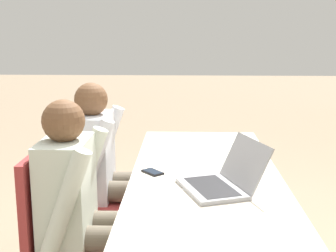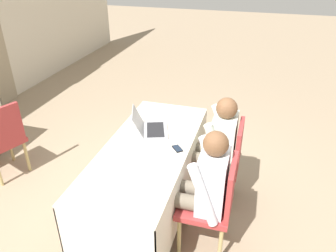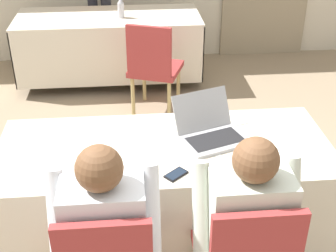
{
  "view_description": "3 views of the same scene",
  "coord_description": "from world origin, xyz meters",
  "px_view_note": "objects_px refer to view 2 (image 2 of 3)",
  "views": [
    {
      "loc": [
        2.41,
        -0.11,
        1.5
      ],
      "look_at": [
        0.0,
        -0.2,
        0.98
      ],
      "focal_mm": 50.0,
      "sensor_mm": 36.0,
      "label": 1
    },
    {
      "loc": [
        -2.44,
        -0.91,
        2.38
      ],
      "look_at": [
        0.0,
        -0.2,
        0.98
      ],
      "focal_mm": 35.0,
      "sensor_mm": 36.0,
      "label": 2
    },
    {
      "loc": [
        -0.19,
        -2.24,
        2.16
      ],
      "look_at": [
        0.0,
        -0.2,
        0.98
      ],
      "focal_mm": 50.0,
      "sensor_mm": 36.0,
      "label": 3
    }
  ],
  "objects_px": {
    "laptop": "(150,128)",
    "cell_phone": "(177,149)",
    "chair_near_right": "(225,159)",
    "person_checkered_shirt": "(203,184)",
    "chair_near_left": "(214,202)",
    "person_white_shirt": "(215,144)",
    "chair_far_spare": "(2,138)"
  },
  "relations": [
    {
      "from": "chair_near_right",
      "to": "person_checkered_shirt",
      "type": "height_order",
      "value": "person_checkered_shirt"
    },
    {
      "from": "cell_phone",
      "to": "person_white_shirt",
      "type": "xyz_separation_m",
      "value": [
        0.29,
        -0.31,
        -0.07
      ]
    },
    {
      "from": "person_checkered_shirt",
      "to": "cell_phone",
      "type": "bearing_deg",
      "value": -138.77
    },
    {
      "from": "chair_near_left",
      "to": "chair_far_spare",
      "type": "distance_m",
      "value": 2.47
    },
    {
      "from": "laptop",
      "to": "chair_near_left",
      "type": "xyz_separation_m",
      "value": [
        -0.6,
        -0.76,
        -0.27
      ]
    },
    {
      "from": "cell_phone",
      "to": "laptop",
      "type": "bearing_deg",
      "value": 104.9
    },
    {
      "from": "cell_phone",
      "to": "person_white_shirt",
      "type": "relative_size",
      "value": 0.12
    },
    {
      "from": "chair_far_spare",
      "to": "laptop",
      "type": "bearing_deg",
      "value": 118.08
    },
    {
      "from": "person_checkered_shirt",
      "to": "person_white_shirt",
      "type": "bearing_deg",
      "value": -180.0
    },
    {
      "from": "laptop",
      "to": "chair_near_right",
      "type": "relative_size",
      "value": 0.5
    },
    {
      "from": "cell_phone",
      "to": "chair_near_left",
      "type": "bearing_deg",
      "value": -80.88
    },
    {
      "from": "person_checkered_shirt",
      "to": "chair_near_left",
      "type": "bearing_deg",
      "value": 90.0
    },
    {
      "from": "chair_far_spare",
      "to": "person_checkered_shirt",
      "type": "relative_size",
      "value": 0.78
    },
    {
      "from": "laptop",
      "to": "cell_phone",
      "type": "height_order",
      "value": "laptop"
    },
    {
      "from": "person_checkered_shirt",
      "to": "laptop",
      "type": "bearing_deg",
      "value": -132.2
    },
    {
      "from": "laptop",
      "to": "chair_far_spare",
      "type": "relative_size",
      "value": 0.5
    },
    {
      "from": "chair_near_left",
      "to": "person_checkered_shirt",
      "type": "xyz_separation_m",
      "value": [
        0.0,
        0.1,
        0.16
      ]
    },
    {
      "from": "laptop",
      "to": "person_checkered_shirt",
      "type": "relative_size",
      "value": 0.39
    },
    {
      "from": "laptop",
      "to": "chair_near_right",
      "type": "height_order",
      "value": "laptop"
    },
    {
      "from": "cell_phone",
      "to": "person_white_shirt",
      "type": "height_order",
      "value": "person_white_shirt"
    },
    {
      "from": "chair_near_left",
      "to": "chair_far_spare",
      "type": "height_order",
      "value": "same"
    },
    {
      "from": "laptop",
      "to": "person_checkered_shirt",
      "type": "height_order",
      "value": "person_checkered_shirt"
    },
    {
      "from": "cell_phone",
      "to": "chair_near_right",
      "type": "height_order",
      "value": "chair_near_right"
    },
    {
      "from": "chair_near_right",
      "to": "cell_phone",
      "type": "bearing_deg",
      "value": -55.28
    },
    {
      "from": "laptop",
      "to": "chair_near_left",
      "type": "bearing_deg",
      "value": -147.61
    },
    {
      "from": "laptop",
      "to": "person_checkered_shirt",
      "type": "distance_m",
      "value": 0.9
    },
    {
      "from": "cell_phone",
      "to": "chair_far_spare",
      "type": "relative_size",
      "value": 0.15
    },
    {
      "from": "laptop",
      "to": "cell_phone",
      "type": "bearing_deg",
      "value": -144.35
    },
    {
      "from": "cell_phone",
      "to": "chair_near_left",
      "type": "xyz_separation_m",
      "value": [
        -0.36,
        -0.42,
        -0.23
      ]
    },
    {
      "from": "person_checkered_shirt",
      "to": "person_white_shirt",
      "type": "xyz_separation_m",
      "value": [
        0.65,
        0.0,
        0.0
      ]
    },
    {
      "from": "chair_near_right",
      "to": "person_white_shirt",
      "type": "bearing_deg",
      "value": -90.0
    },
    {
      "from": "person_checkered_shirt",
      "to": "chair_far_spare",
      "type": "bearing_deg",
      "value": -98.92
    }
  ]
}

